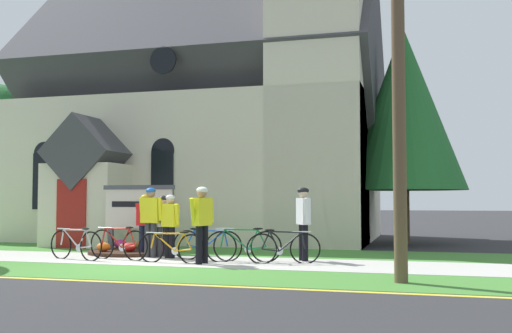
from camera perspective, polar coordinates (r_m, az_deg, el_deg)
ground at (r=17.23m, az=-5.67°, el=-8.05°), size 140.00×140.00×0.00m
sidewalk_slab at (r=15.88m, az=-15.17°, el=-8.36°), size 32.00×2.55×0.01m
grass_verge at (r=13.83m, az=-20.45°, el=-9.06°), size 32.00×2.36×0.01m
church_lawn at (r=18.26m, az=-10.77°, el=-7.72°), size 24.00×2.88×0.01m
church_building at (r=22.97m, az=-3.81°, el=4.58°), size 13.06×9.89×13.38m
church_sign at (r=17.20m, az=-11.03°, el=-3.93°), size 2.10×0.23×1.88m
flower_bed at (r=16.92m, az=-11.67°, el=-7.79°), size 2.32×2.32×0.34m
bicycle_white at (r=15.30m, az=-12.84°, el=-7.15°), size 1.76×0.38×0.84m
bicycle_green at (r=14.36m, az=-1.15°, el=-7.49°), size 1.73×0.63×0.83m
bicycle_yellow at (r=14.02m, az=2.59°, el=-7.66°), size 1.65×0.56×0.82m
bicycle_red at (r=14.28m, az=-8.00°, el=-7.59°), size 1.76×0.20×0.77m
bicycle_silver at (r=15.56m, az=-16.65°, el=-7.07°), size 1.71×0.49×0.81m
bicycle_black at (r=14.81m, az=-4.67°, el=-7.37°), size 1.80×0.10×0.80m
cyclist_in_yellow_jersey at (r=15.65m, az=-9.93°, el=-4.62°), size 0.67×0.33×1.78m
cyclist_in_red_jersey at (r=16.08m, az=-10.43°, el=-5.03°), size 0.60×0.41×1.61m
cyclist_in_blue_jersey at (r=14.60m, az=4.50°, el=-4.80°), size 0.43×0.77×1.77m
cyclist_in_orange_jersey at (r=15.77m, az=-8.82°, el=-5.15°), size 0.39×0.58×1.58m
cyclist_in_green_jersey at (r=15.39m, az=-8.12°, el=-5.16°), size 0.57×0.49×1.60m
cyclist_in_white_jersey at (r=13.94m, az=-5.12°, el=-4.87°), size 0.34×0.74×1.77m
utility_pole at (r=11.67m, az=12.74°, el=14.97°), size 3.12×0.28×9.21m
roadside_conifer at (r=21.17m, az=13.80°, el=5.41°), size 4.11×4.11×7.40m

